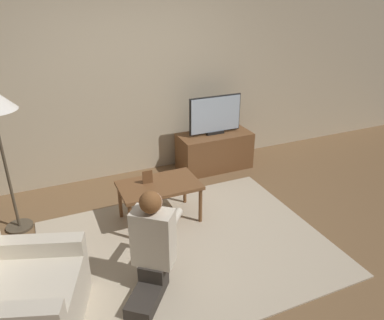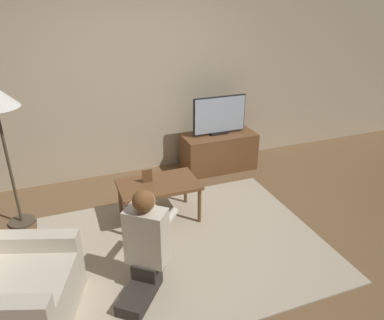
{
  "view_description": "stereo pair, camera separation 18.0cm",
  "coord_description": "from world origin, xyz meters",
  "px_view_note": "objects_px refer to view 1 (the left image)",
  "views": [
    {
      "loc": [
        -1.18,
        -2.81,
        2.39
      ],
      "look_at": [
        0.31,
        0.59,
        0.67
      ],
      "focal_mm": 35.0,
      "sensor_mm": 36.0,
      "label": 1
    },
    {
      "loc": [
        -1.01,
        -2.87,
        2.39
      ],
      "look_at": [
        0.31,
        0.59,
        0.67
      ],
      "focal_mm": 35.0,
      "sensor_mm": 36.0,
      "label": 2
    }
  ],
  "objects_px": {
    "tv": "(215,115)",
    "person_kneeling": "(153,244)",
    "armchair": "(17,301)",
    "coffee_table": "(159,188)"
  },
  "relations": [
    {
      "from": "tv",
      "to": "coffee_table",
      "type": "distance_m",
      "value": 1.56
    },
    {
      "from": "coffee_table",
      "to": "armchair",
      "type": "relative_size",
      "value": 0.8
    },
    {
      "from": "tv",
      "to": "armchair",
      "type": "bearing_deg",
      "value": -143.28
    },
    {
      "from": "person_kneeling",
      "to": "coffee_table",
      "type": "bearing_deg",
      "value": -73.27
    },
    {
      "from": "tv",
      "to": "coffee_table",
      "type": "bearing_deg",
      "value": -140.08
    },
    {
      "from": "armchair",
      "to": "person_kneeling",
      "type": "height_order",
      "value": "person_kneeling"
    },
    {
      "from": "tv",
      "to": "person_kneeling",
      "type": "distance_m",
      "value": 2.51
    },
    {
      "from": "coffee_table",
      "to": "person_kneeling",
      "type": "height_order",
      "value": "person_kneeling"
    },
    {
      "from": "tv",
      "to": "coffee_table",
      "type": "relative_size",
      "value": 0.89
    },
    {
      "from": "coffee_table",
      "to": "person_kneeling",
      "type": "xyz_separation_m",
      "value": [
        -0.39,
        -0.97,
        0.05
      ]
    }
  ]
}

